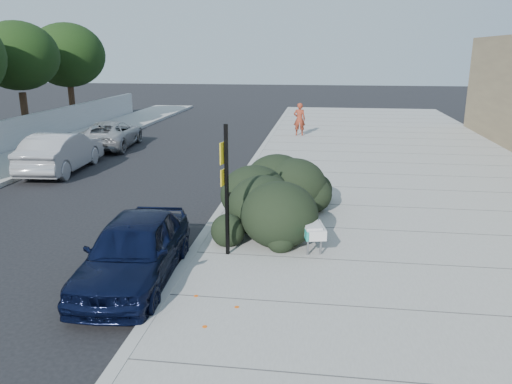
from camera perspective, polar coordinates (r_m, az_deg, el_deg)
ground at (r=11.22m, az=-7.28°, el=-7.51°), size 120.00×120.00×0.00m
sidewalk_near at (r=15.80m, az=17.74°, el=-0.92°), size 11.20×50.00×0.15m
curb_near at (r=15.79m, az=-2.66°, el=-0.14°), size 0.22×50.00×0.17m
curb_far at (r=18.92m, az=-27.25°, el=0.77°), size 0.22×50.00×0.17m
tree_far_e at (r=28.39m, az=-25.58°, el=13.83°), size 4.00×4.00×5.90m
tree_far_f at (r=32.72m, az=-20.75°, el=14.40°), size 4.40×4.40×6.07m
bench at (r=11.56m, az=5.96°, el=-3.26°), size 0.86×2.18×0.64m
bike_rack at (r=12.72m, az=-2.43°, el=-1.27°), size 0.23×0.59×0.89m
sign_post at (r=10.48m, az=-3.46°, el=1.04°), size 0.15×0.32×2.84m
hedge at (r=12.94m, az=2.70°, el=0.42°), size 2.56×4.62×1.68m
sedan_navy at (r=10.06m, az=-13.76°, el=-6.48°), size 1.81×4.05×1.35m
wagon_silver at (r=20.29m, az=-21.37°, el=4.29°), size 1.90×4.65×1.50m
suv_silver at (r=24.71m, az=-16.23°, el=6.36°), size 2.59×4.78×1.27m
pedestrian at (r=26.44m, az=4.99°, el=8.29°), size 0.63×0.42×1.69m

